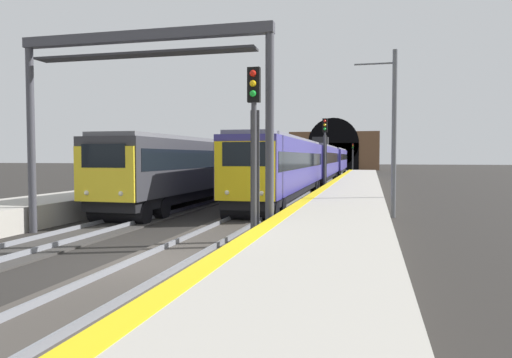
% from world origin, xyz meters
% --- Properties ---
extents(ground_plane, '(320.00, 320.00, 0.00)m').
position_xyz_m(ground_plane, '(0.00, 0.00, 0.00)').
color(ground_plane, '#282623').
extents(platform_right, '(112.00, 3.60, 0.95)m').
position_xyz_m(platform_right, '(0.00, -4.06, 0.47)').
color(platform_right, '#ADA89E').
rests_on(platform_right, ground_plane).
extents(platform_right_edge_strip, '(112.00, 0.50, 0.01)m').
position_xyz_m(platform_right_edge_strip, '(0.00, -2.51, 0.95)').
color(platform_right_edge_strip, yellow).
rests_on(platform_right_edge_strip, platform_right).
extents(track_main_line, '(160.00, 2.70, 0.21)m').
position_xyz_m(track_main_line, '(0.00, 0.00, 0.04)').
color(track_main_line, '#423D38').
rests_on(track_main_line, ground_plane).
extents(track_adjacent_line, '(160.00, 2.74, 0.21)m').
position_xyz_m(track_adjacent_line, '(0.00, 4.85, 0.04)').
color(track_adjacent_line, '#383533').
rests_on(track_adjacent_line, ground_plane).
extents(train_main_approaching, '(62.81, 2.96, 4.86)m').
position_xyz_m(train_main_approaching, '(38.92, -0.00, 2.26)').
color(train_main_approaching, navy).
rests_on(train_main_approaching, ground_plane).
extents(train_adjacent_platform, '(61.04, 3.09, 3.83)m').
position_xyz_m(train_adjacent_platform, '(35.55, 4.85, 2.21)').
color(train_adjacent_platform, '#333338').
rests_on(train_adjacent_platform, ground_plane).
extents(railway_signal_near, '(0.39, 0.38, 5.51)m').
position_xyz_m(railway_signal_near, '(2.64, -1.79, 3.32)').
color(railway_signal_near, '#38383D').
rests_on(railway_signal_near, ground_plane).
extents(railway_signal_mid, '(0.39, 0.38, 5.72)m').
position_xyz_m(railway_signal_mid, '(25.19, -1.79, 3.43)').
color(railway_signal_mid, '#38383D').
rests_on(railway_signal_mid, ground_plane).
extents(railway_signal_far, '(0.39, 0.38, 5.27)m').
position_xyz_m(railway_signal_far, '(81.27, -1.79, 3.19)').
color(railway_signal_far, '#38383D').
rests_on(railway_signal_far, ground_plane).
extents(overhead_signal_gantry, '(0.70, 9.25, 7.12)m').
position_xyz_m(overhead_signal_gantry, '(3.63, 2.42, 5.43)').
color(overhead_signal_gantry, '#3F3F47').
rests_on(overhead_signal_gantry, ground_plane).
extents(tunnel_portal, '(2.20, 18.56, 10.76)m').
position_xyz_m(tunnel_portal, '(88.55, 2.42, 4.01)').
color(tunnel_portal, brown).
rests_on(tunnel_portal, ground_plane).
extents(catenary_mast_near, '(0.22, 1.93, 7.68)m').
position_xyz_m(catenary_mast_near, '(11.26, -6.23, 3.94)').
color(catenary_mast_near, '#595B60').
rests_on(catenary_mast_near, ground_plane).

